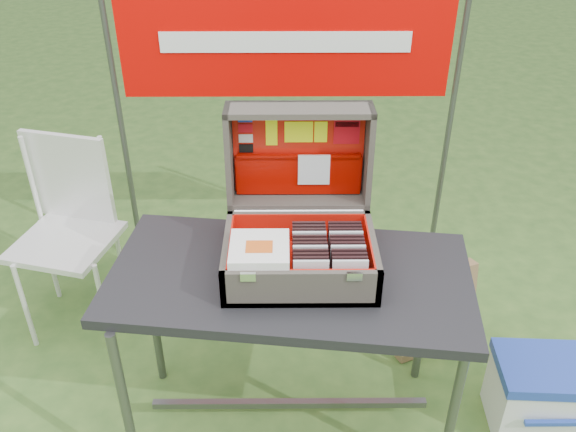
{
  "coord_description": "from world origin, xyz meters",
  "views": [
    {
      "loc": [
        -0.01,
        -1.81,
        2.16
      ],
      "look_at": [
        0.01,
        0.1,
        0.94
      ],
      "focal_mm": 38.0,
      "sensor_mm": 36.0,
      "label": 1
    }
  ],
  "objects_px": {
    "suitcase": "(300,202)",
    "cardboard_box": "(436,311)",
    "table": "(290,355)",
    "chair": "(66,244)",
    "cooler": "(539,394)"
  },
  "relations": [
    {
      "from": "chair",
      "to": "cardboard_box",
      "type": "relative_size",
      "value": 2.19
    },
    {
      "from": "table",
      "to": "suitcase",
      "type": "xyz_separation_m",
      "value": [
        0.04,
        0.06,
        0.67
      ]
    },
    {
      "from": "table",
      "to": "cardboard_box",
      "type": "distance_m",
      "value": 0.86
    },
    {
      "from": "cooler",
      "to": "table",
      "type": "bearing_deg",
      "value": -176.93
    },
    {
      "from": "chair",
      "to": "cardboard_box",
      "type": "distance_m",
      "value": 1.8
    },
    {
      "from": "cardboard_box",
      "to": "suitcase",
      "type": "bearing_deg",
      "value": -172.78
    },
    {
      "from": "suitcase",
      "to": "cooler",
      "type": "relative_size",
      "value": 1.39
    },
    {
      "from": "suitcase",
      "to": "cooler",
      "type": "distance_m",
      "value": 1.35
    },
    {
      "from": "table",
      "to": "chair",
      "type": "height_order",
      "value": "chair"
    },
    {
      "from": "table",
      "to": "suitcase",
      "type": "relative_size",
      "value": 2.4
    },
    {
      "from": "suitcase",
      "to": "cardboard_box",
      "type": "distance_m",
      "value": 1.16
    },
    {
      "from": "suitcase",
      "to": "cooler",
      "type": "xyz_separation_m",
      "value": [
        1.01,
        -0.06,
        -0.9
      ]
    },
    {
      "from": "suitcase",
      "to": "cardboard_box",
      "type": "height_order",
      "value": "suitcase"
    },
    {
      "from": "chair",
      "to": "cardboard_box",
      "type": "xyz_separation_m",
      "value": [
        1.77,
        -0.2,
        -0.26
      ]
    },
    {
      "from": "cooler",
      "to": "cardboard_box",
      "type": "height_order",
      "value": "cardboard_box"
    }
  ]
}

